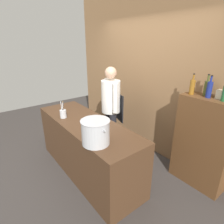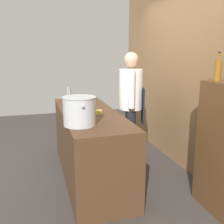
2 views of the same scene
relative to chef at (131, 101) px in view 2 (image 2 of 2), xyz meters
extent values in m
plane|color=#383330|center=(0.24, -0.68, -0.96)|extent=(8.00, 8.00, 0.00)
cube|color=olive|center=(0.24, 0.72, 0.54)|extent=(4.40, 0.10, 3.00)
cube|color=#472D1C|center=(0.24, -0.68, -0.51)|extent=(2.15, 0.70, 0.90)
cylinder|color=black|center=(0.09, -0.03, -0.54)|extent=(0.14, 0.14, 0.84)
cylinder|color=black|center=(-0.10, 0.03, -0.54)|extent=(0.14, 0.14, 0.84)
cylinder|color=white|center=(0.00, 0.00, 0.17)|extent=(0.34, 0.34, 0.58)
cube|color=black|center=(0.05, 0.17, -0.07)|extent=(0.29, 0.11, 0.52)
cylinder|color=white|center=(0.21, -0.07, 0.19)|extent=(0.09, 0.09, 0.52)
cylinder|color=white|center=(-0.21, 0.06, 0.19)|extent=(0.09, 0.09, 0.52)
sphere|color=tan|center=(0.00, 0.00, 0.59)|extent=(0.21, 0.21, 0.21)
cylinder|color=#B7BABF|center=(0.87, -0.90, 0.08)|extent=(0.34, 0.34, 0.29)
cylinder|color=#B7BABF|center=(0.87, -0.90, 0.23)|extent=(0.35, 0.35, 0.01)
cube|color=#B7BABF|center=(0.68, -0.90, 0.18)|extent=(0.04, 0.02, 0.02)
cube|color=#B7BABF|center=(1.06, -0.90, 0.18)|extent=(0.04, 0.02, 0.02)
cylinder|color=#B7BABF|center=(-0.13, -0.88, 0.00)|extent=(0.10, 0.10, 0.13)
cylinder|color=#B7BABF|center=(-0.13, -0.90, 0.09)|extent=(0.03, 0.01, 0.26)
cylinder|color=olive|center=(-0.16, -0.88, 0.08)|extent=(0.02, 0.06, 0.25)
cylinder|color=#262626|center=(-0.13, -0.88, 0.07)|extent=(0.02, 0.05, 0.23)
cylinder|color=#B7BABF|center=(-0.14, -0.88, 0.07)|extent=(0.01, 0.03, 0.23)
cylinder|color=yellow|center=(0.44, -0.59, -0.04)|extent=(0.08, 0.08, 0.05)
cylinder|color=#8C5919|center=(1.24, 0.47, 0.50)|extent=(0.07, 0.07, 0.20)
cylinder|color=#8C5919|center=(1.24, 0.47, 0.64)|extent=(0.02, 0.02, 0.08)
cylinder|color=black|center=(1.24, 0.47, 0.68)|extent=(0.03, 0.03, 0.01)
camera|label=1|loc=(2.53, -1.95, 1.10)|focal=29.45mm
camera|label=2|loc=(3.48, -1.32, 0.67)|focal=41.26mm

